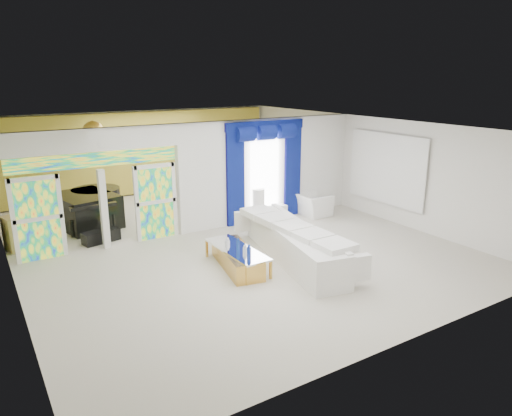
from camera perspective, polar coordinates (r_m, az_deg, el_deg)
floor at (r=12.54m, az=-4.08°, el=-3.77°), size 12.00×12.00×0.00m
dividing_wall at (r=14.04m, az=1.66°, el=4.75°), size 5.70×0.18×3.00m
dividing_header at (r=11.86m, az=-19.07°, el=7.84°), size 4.30×0.18×0.55m
stained_panel_left at (r=11.96m, az=-24.95°, el=-1.19°), size 0.95×0.04×2.00m
stained_panel_right at (r=12.58m, az=-12.06°, el=0.75°), size 0.95×0.04×2.00m
stained_transom at (r=11.92m, az=-18.86°, el=5.58°), size 4.00×0.05×0.35m
window_pane at (r=13.83m, az=1.02°, el=4.37°), size 1.00×0.02×2.30m
blue_drape_left at (r=13.31m, az=-2.53°, el=3.68°), size 0.55×0.10×2.80m
blue_drape_right at (r=14.37m, az=4.44°, el=4.56°), size 0.55×0.10×2.80m
blue_pelmet at (r=13.60m, az=1.12°, el=10.02°), size 2.60×0.12×0.25m
wall_mirror at (r=14.33m, az=15.56°, el=4.60°), size 0.04×2.70×1.90m
gold_curtains at (r=17.47m, az=-13.37°, el=6.53°), size 9.70×0.12×2.90m
white_sofa at (r=11.05m, az=4.55°, el=-4.42°), size 1.67×4.11×0.77m
coffee_table at (r=10.65m, az=-2.33°, el=-6.12°), size 1.04×2.05×0.44m
console_table at (r=14.06m, az=1.32°, el=-0.65°), size 1.25×0.40×0.42m
table_lamp at (r=13.77m, az=0.29°, el=1.15°), size 0.36×0.36×0.58m
armchair at (r=14.65m, az=6.91°, el=0.42°), size 0.93×1.05×0.67m
grand_piano at (r=14.29m, az=-19.98°, el=-0.26°), size 1.81×2.14×0.94m
piano_bench at (r=12.88m, az=-18.29°, el=-3.28°), size 1.00×0.57×0.31m
tv_console at (r=13.08m, az=-26.89°, el=-2.69°), size 0.70×0.66×0.86m
chandelier at (r=14.31m, az=-19.16°, el=8.76°), size 0.60×0.60×0.60m
decanters at (r=10.41m, az=-1.92°, el=-4.85°), size 0.19×0.98×0.23m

